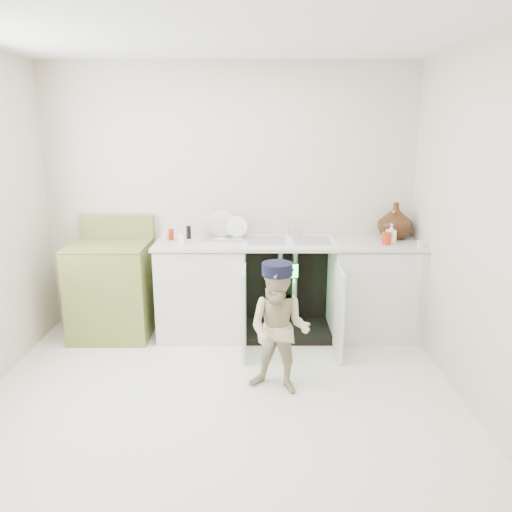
% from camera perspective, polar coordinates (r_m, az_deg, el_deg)
% --- Properties ---
extents(ground, '(3.50, 3.50, 0.00)m').
position_cam_1_polar(ground, '(3.79, -3.97, -15.94)').
color(ground, silver).
rests_on(ground, ground).
extents(room_shell, '(6.00, 5.50, 1.26)m').
position_cam_1_polar(room_shell, '(3.33, -4.35, 2.93)').
color(room_shell, beige).
rests_on(room_shell, ground).
extents(counter_run, '(2.44, 1.02, 1.23)m').
position_cam_1_polar(counter_run, '(4.70, 4.10, -3.34)').
color(counter_run, silver).
rests_on(counter_run, ground).
extents(avocado_stove, '(0.71, 0.65, 1.10)m').
position_cam_1_polar(avocado_stove, '(4.86, -16.09, -3.53)').
color(avocado_stove, olive).
rests_on(avocado_stove, ground).
extents(repair_worker, '(0.57, 0.99, 0.98)m').
position_cam_1_polar(repair_worker, '(3.67, 2.68, -8.26)').
color(repair_worker, beige).
rests_on(repair_worker, ground).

